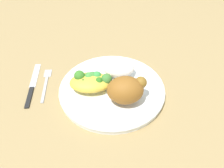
{
  "coord_description": "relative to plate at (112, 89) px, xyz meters",
  "views": [
    {
      "loc": [
        -0.01,
        -0.45,
        0.45
      ],
      "look_at": [
        0.0,
        0.0,
        0.03
      ],
      "focal_mm": 35.46,
      "sensor_mm": 36.0,
      "label": 1
    }
  ],
  "objects": [
    {
      "name": "ground_plane",
      "position": [
        0.0,
        0.0,
        -0.01
      ],
      "size": [
        2.0,
        2.0,
        0.0
      ],
      "primitive_type": "plane",
      "color": "#9D8251"
    },
    {
      "name": "plate",
      "position": [
        0.0,
        0.0,
        0.0
      ],
      "size": [
        0.3,
        0.3,
        0.02
      ],
      "color": "white",
      "rests_on": "ground_plane"
    },
    {
      "name": "roasted_chicken",
      "position": [
        0.03,
        -0.05,
        0.05
      ],
      "size": [
        0.1,
        0.08,
        0.07
      ],
      "color": "#8F591F",
      "rests_on": "plate"
    },
    {
      "name": "rice_pile",
      "position": [
        0.02,
        0.06,
        0.03
      ],
      "size": [
        0.09,
        0.07,
        0.04
      ],
      "primitive_type": "ellipsoid",
      "color": "white",
      "rests_on": "plate"
    },
    {
      "name": "mac_cheese_with_broccoli",
      "position": [
        -0.06,
        0.01,
        0.03
      ],
      "size": [
        0.12,
        0.08,
        0.05
      ],
      "color": "gold",
      "rests_on": "plate"
    },
    {
      "name": "fork",
      "position": [
        -0.2,
        0.04,
        -0.01
      ],
      "size": [
        0.02,
        0.14,
        0.01
      ],
      "color": "#B2B2B7",
      "rests_on": "ground_plane"
    },
    {
      "name": "knife",
      "position": [
        -0.23,
        0.02,
        -0.01
      ],
      "size": [
        0.02,
        0.19,
        0.01
      ],
      "color": "black",
      "rests_on": "ground_plane"
    }
  ]
}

